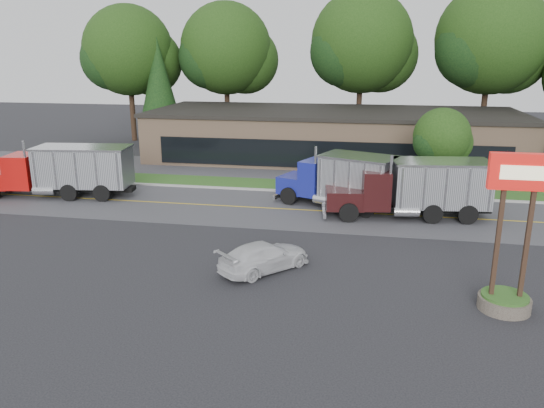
{
  "coord_description": "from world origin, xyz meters",
  "views": [
    {
      "loc": [
        5.2,
        -21.85,
        9.33
      ],
      "look_at": [
        0.46,
        3.85,
        1.8
      ],
      "focal_mm": 35.0,
      "sensor_mm": 36.0,
      "label": 1
    }
  ],
  "objects": [
    {
      "name": "bilo_sign",
      "position": [
        10.5,
        -2.5,
        2.02
      ],
      "size": [
        2.2,
        1.9,
        5.95
      ],
      "color": "#6B6054",
      "rests_on": "ground"
    },
    {
      "name": "tree_far_d",
      "position": [
        16.17,
        33.13,
        9.99
      ],
      "size": [
        10.97,
        10.32,
        15.65
      ],
      "color": "#382619",
      "rests_on": "ground"
    },
    {
      "name": "ground",
      "position": [
        0.0,
        0.0,
        0.0
      ],
      "size": [
        140.0,
        140.0,
        0.0
      ],
      "primitive_type": "plane",
      "color": "#303035",
      "rests_on": "ground"
    },
    {
      "name": "far_parking",
      "position": [
        0.0,
        20.0,
        0.0
      ],
      "size": [
        60.0,
        7.0,
        0.02
      ],
      "primitive_type": "cube",
      "color": "#58585D",
      "rests_on": "ground"
    },
    {
      "name": "rally_car",
      "position": [
        0.92,
        -0.45,
        0.63
      ],
      "size": [
        4.19,
        4.44,
        1.26
      ],
      "primitive_type": "imported",
      "rotation": [
        0.0,
        0.0,
        2.43
      ],
      "color": "silver",
      "rests_on": "ground"
    },
    {
      "name": "strip_mall",
      "position": [
        2.0,
        26.0,
        2.0
      ],
      "size": [
        32.0,
        12.0,
        4.0
      ],
      "primitive_type": "cube",
      "color": "tan",
      "rests_on": "ground"
    },
    {
      "name": "dump_truck_red",
      "position": [
        -14.64,
        9.36,
        1.81
      ],
      "size": [
        10.66,
        3.8,
        3.36
      ],
      "rotation": [
        0.0,
        0.0,
        3.27
      ],
      "color": "black",
      "rests_on": "ground"
    },
    {
      "name": "center_line",
      "position": [
        0.0,
        9.0,
        0.0
      ],
      "size": [
        60.0,
        0.12,
        0.01
      ],
      "primitive_type": "cube",
      "color": "gold",
      "rests_on": "ground"
    },
    {
      "name": "tree_far_c",
      "position": [
        4.16,
        34.13,
        9.78
      ],
      "size": [
        10.75,
        10.11,
        15.33
      ],
      "color": "#382619",
      "rests_on": "ground"
    },
    {
      "name": "evergreen_left",
      "position": [
        -16.0,
        30.0,
        5.94
      ],
      "size": [
        4.75,
        4.75,
        10.81
      ],
      "color": "#382619",
      "rests_on": "ground"
    },
    {
      "name": "tree_far_a",
      "position": [
        -19.85,
        32.12,
        9.01
      ],
      "size": [
        9.9,
        9.31,
        14.12
      ],
      "color": "#382619",
      "rests_on": "ground"
    },
    {
      "name": "tree_verge",
      "position": [
        10.06,
        15.05,
        3.67
      ],
      "size": [
        4.05,
        3.81,
        5.77
      ],
      "color": "#382619",
      "rests_on": "ground"
    },
    {
      "name": "dump_truck_maroon",
      "position": [
        8.07,
        8.77,
        1.81
      ],
      "size": [
        9.57,
        3.72,
        3.36
      ],
      "rotation": [
        0.0,
        0.0,
        3.27
      ],
      "color": "black",
      "rests_on": "ground"
    },
    {
      "name": "tree_far_b",
      "position": [
        -9.85,
        34.12,
        9.19
      ],
      "size": [
        10.09,
        9.5,
        14.4
      ],
      "color": "#382619",
      "rests_on": "ground"
    },
    {
      "name": "road",
      "position": [
        0.0,
        9.0,
        0.0
      ],
      "size": [
        60.0,
        8.0,
        0.02
      ],
      "primitive_type": "cube",
      "color": "#58585D",
      "rests_on": "ground"
    },
    {
      "name": "curb",
      "position": [
        0.0,
        13.2,
        0.0
      ],
      "size": [
        60.0,
        0.3,
        0.12
      ],
      "primitive_type": "cube",
      "color": "#9E9E99",
      "rests_on": "ground"
    },
    {
      "name": "grass_verge",
      "position": [
        0.0,
        15.0,
        0.0
      ],
      "size": [
        60.0,
        3.4,
        0.03
      ],
      "primitive_type": "cube",
      "color": "#22541D",
      "rests_on": "ground"
    },
    {
      "name": "dump_truck_blue",
      "position": [
        3.7,
        10.01,
        1.8
      ],
      "size": [
        7.67,
        4.97,
        3.36
      ],
      "rotation": [
        0.0,
        0.0,
        2.77
      ],
      "color": "black",
      "rests_on": "ground"
    }
  ]
}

